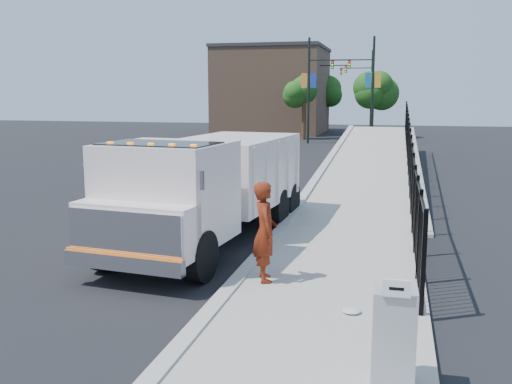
# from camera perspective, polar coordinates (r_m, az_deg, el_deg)

# --- Properties ---
(ground) EXTENTS (120.00, 120.00, 0.00)m
(ground) POSITION_cam_1_polar(r_m,az_deg,el_deg) (12.59, -0.73, -7.93)
(ground) COLOR black
(ground) RESTS_ON ground
(sidewalk) EXTENTS (3.55, 12.00, 0.12)m
(sidewalk) POSITION_cam_1_polar(r_m,az_deg,el_deg) (10.37, 6.96, -11.61)
(sidewalk) COLOR #9E998E
(sidewalk) RESTS_ON ground
(curb) EXTENTS (0.30, 12.00, 0.16)m
(curb) POSITION_cam_1_polar(r_m,az_deg,el_deg) (10.74, -3.46, -10.67)
(curb) COLOR #ADAAA3
(curb) RESTS_ON ground
(ramp) EXTENTS (3.95, 24.06, 3.19)m
(ramp) POSITION_cam_1_polar(r_m,az_deg,el_deg) (27.88, 11.88, 1.72)
(ramp) COLOR #9E998E
(ramp) RESTS_ON ground
(iron_fence) EXTENTS (0.10, 28.00, 1.80)m
(iron_fence) POSITION_cam_1_polar(r_m,az_deg,el_deg) (23.79, 15.03, 2.41)
(iron_fence) COLOR black
(iron_fence) RESTS_ON ground
(truck) EXTENTS (3.46, 8.49, 2.83)m
(truck) POSITION_cam_1_polar(r_m,az_deg,el_deg) (14.59, -4.93, 0.94)
(truck) COLOR black
(truck) RESTS_ON ground
(worker) EXTENTS (0.72, 0.86, 2.01)m
(worker) POSITION_cam_1_polar(r_m,az_deg,el_deg) (11.36, 0.89, -3.99)
(worker) COLOR maroon
(worker) RESTS_ON sidewalk
(utility_cabinet) EXTENTS (0.55, 0.40, 1.25)m
(utility_cabinet) POSITION_cam_1_polar(r_m,az_deg,el_deg) (7.77, 13.65, -13.94)
(utility_cabinet) COLOR gray
(utility_cabinet) RESTS_ON sidewalk
(arrow_sign) EXTENTS (0.35, 0.04, 0.22)m
(arrow_sign) POSITION_cam_1_polar(r_m,az_deg,el_deg) (7.30, 13.87, -9.34)
(arrow_sign) COLOR white
(arrow_sign) RESTS_ON utility_cabinet
(debris) EXTENTS (0.33, 0.33, 0.08)m
(debris) POSITION_cam_1_polar(r_m,az_deg,el_deg) (10.13, 9.54, -11.60)
(debris) COLOR silver
(debris) RESTS_ON sidewalk
(light_pole_0) EXTENTS (3.77, 0.22, 8.00)m
(light_pole_0) POSITION_cam_1_polar(r_m,az_deg,el_deg) (44.48, 5.68, 10.48)
(light_pole_0) COLOR black
(light_pole_0) RESTS_ON ground
(light_pole_1) EXTENTS (3.78, 0.22, 8.00)m
(light_pole_1) POSITION_cam_1_polar(r_m,az_deg,el_deg) (44.23, 11.19, 10.35)
(light_pole_1) COLOR black
(light_pole_1) RESTS_ON ground
(light_pole_2) EXTENTS (3.77, 0.22, 8.00)m
(light_pole_2) POSITION_cam_1_polar(r_m,az_deg,el_deg) (53.01, 5.93, 10.37)
(light_pole_2) COLOR black
(light_pole_2) RESTS_ON ground
(light_pole_3) EXTENTS (3.78, 0.22, 8.00)m
(light_pole_3) POSITION_cam_1_polar(r_m,az_deg,el_deg) (58.53, 11.18, 10.18)
(light_pole_3) COLOR black
(light_pole_3) RESTS_ON ground
(tree_0) EXTENTS (2.36, 2.36, 5.18)m
(tree_0) POSITION_cam_1_polar(r_m,az_deg,el_deg) (47.98, 4.85, 9.92)
(tree_0) COLOR #382314
(tree_0) RESTS_ON ground
(tree_1) EXTENTS (2.68, 2.68, 5.34)m
(tree_1) POSITION_cam_1_polar(r_m,az_deg,el_deg) (50.60, 11.57, 9.78)
(tree_1) COLOR #382314
(tree_1) RESTS_ON ground
(tree_2) EXTENTS (2.87, 2.87, 5.44)m
(tree_2) POSITION_cam_1_polar(r_m,az_deg,el_deg) (60.16, 7.16, 9.89)
(tree_2) COLOR #382314
(tree_2) RESTS_ON ground
(building) EXTENTS (10.00, 10.00, 8.00)m
(building) POSITION_cam_1_polar(r_m,az_deg,el_deg) (56.88, 1.68, 10.01)
(building) COLOR #8C664C
(building) RESTS_ON ground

